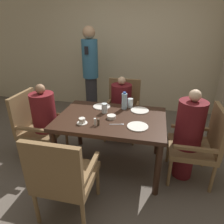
{
  "coord_description": "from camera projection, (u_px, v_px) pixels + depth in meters",
  "views": [
    {
      "loc": [
        0.5,
        -2.2,
        1.83
      ],
      "look_at": [
        0.0,
        0.05,
        0.79
      ],
      "focal_mm": 32.0,
      "sensor_mm": 36.0,
      "label": 1
    }
  ],
  "objects": [
    {
      "name": "salt_shaker",
      "position": [
        95.0,
        122.0,
        2.3
      ],
      "size": [
        0.03,
        0.03,
        0.08
      ],
      "color": "white",
      "rests_on": "dining_table"
    },
    {
      "name": "chair_left_side",
      "position": [
        36.0,
        124.0,
        2.81
      ],
      "size": [
        0.54,
        0.54,
        0.96
      ],
      "color": "brown",
      "rests_on": "ground_plane"
    },
    {
      "name": "water_bottle",
      "position": [
        124.0,
        101.0,
        2.7
      ],
      "size": [
        0.07,
        0.07,
        0.24
      ],
      "color": "#A3C6DB",
      "rests_on": "dining_table"
    },
    {
      "name": "dining_table",
      "position": [
        111.0,
        123.0,
        2.54
      ],
      "size": [
        1.34,
        0.92,
        0.74
      ],
      "color": "#331E14",
      "rests_on": "ground_plane"
    },
    {
      "name": "plate_main_left",
      "position": [
        138.0,
        126.0,
        2.27
      ],
      "size": [
        0.24,
        0.24,
        0.01
      ],
      "color": "white",
      "rests_on": "dining_table"
    },
    {
      "name": "diner_in_left_chair",
      "position": [
        45.0,
        122.0,
        2.76
      ],
      "size": [
        0.32,
        0.32,
        1.1
      ],
      "color": "maroon",
      "rests_on": "ground_plane"
    },
    {
      "name": "teacup_with_saucer",
      "position": [
        82.0,
        121.0,
        2.34
      ],
      "size": [
        0.12,
        0.12,
        0.07
      ],
      "color": "white",
      "rests_on": "dining_table"
    },
    {
      "name": "glass_tall_mid",
      "position": [
        104.0,
        108.0,
        2.6
      ],
      "size": [
        0.07,
        0.07,
        0.13
      ],
      "color": "silver",
      "rests_on": "dining_table"
    },
    {
      "name": "glass_tall_near",
      "position": [
        130.0,
        103.0,
        2.77
      ],
      "size": [
        0.07,
        0.07,
        0.13
      ],
      "color": "silver",
      "rests_on": "dining_table"
    },
    {
      "name": "wall_back",
      "position": [
        134.0,
        45.0,
        4.13
      ],
      "size": [
        8.0,
        0.06,
        2.8
      ],
      "color": "beige",
      "rests_on": "ground_plane"
    },
    {
      "name": "chair_near_corner",
      "position": [
        63.0,
        175.0,
        1.87
      ],
      "size": [
        0.54,
        0.54,
        0.96
      ],
      "color": "brown",
      "rests_on": "ground_plane"
    },
    {
      "name": "pepper_shaker",
      "position": [
        98.0,
        122.0,
        2.29
      ],
      "size": [
        0.03,
        0.03,
        0.08
      ],
      "color": "#4C3D2D",
      "rests_on": "dining_table"
    },
    {
      "name": "diner_in_right_chair",
      "position": [
        188.0,
        135.0,
        2.38
      ],
      "size": [
        0.32,
        0.32,
        1.16
      ],
      "color": "#5B1419",
      "rests_on": "ground_plane"
    },
    {
      "name": "ground_plane",
      "position": [
        111.0,
        164.0,
        2.81
      ],
      "size": [
        16.0,
        16.0,
        0.0
      ],
      "primitive_type": "plane",
      "color": "#60564C"
    },
    {
      "name": "standing_host",
      "position": [
        91.0,
        71.0,
        3.88
      ],
      "size": [
        0.3,
        0.34,
        1.77
      ],
      "color": "#2D2D33",
      "rests_on": "ground_plane"
    },
    {
      "name": "chair_right_side",
      "position": [
        200.0,
        142.0,
        2.38
      ],
      "size": [
        0.54,
        0.54,
        0.96
      ],
      "color": "brown",
      "rests_on": "ground_plane"
    },
    {
      "name": "plate_dessert_center",
      "position": [
        140.0,
        110.0,
        2.68
      ],
      "size": [
        0.24,
        0.24,
        0.01
      ],
      "color": "white",
      "rests_on": "dining_table"
    },
    {
      "name": "diner_in_far_chair",
      "position": [
        121.0,
        108.0,
        3.23
      ],
      "size": [
        0.32,
        0.32,
        1.07
      ],
      "color": "#5B1419",
      "rests_on": "ground_plane"
    },
    {
      "name": "plate_main_right",
      "position": [
        102.0,
        106.0,
        2.81
      ],
      "size": [
        0.24,
        0.24,
        0.01
      ],
      "color": "white",
      "rests_on": "dining_table"
    },
    {
      "name": "chair_far_side",
      "position": [
        123.0,
        107.0,
        3.38
      ],
      "size": [
        0.54,
        0.54,
        0.96
      ],
      "color": "brown",
      "rests_on": "ground_plane"
    },
    {
      "name": "bowl_small",
      "position": [
        111.0,
        117.0,
        2.46
      ],
      "size": [
        0.11,
        0.11,
        0.04
      ],
      "color": "white",
      "rests_on": "dining_table"
    },
    {
      "name": "fork_beside_plate",
      "position": [
        118.0,
        124.0,
        2.32
      ],
      "size": [
        0.17,
        0.05,
        0.0
      ],
      "color": "silver",
      "rests_on": "dining_table"
    }
  ]
}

